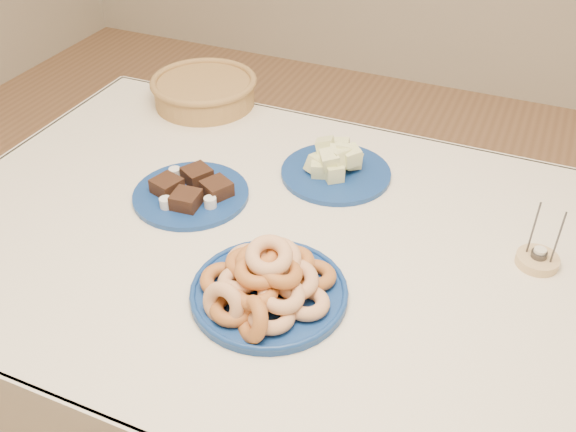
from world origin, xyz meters
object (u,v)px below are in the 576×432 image
object	(u,v)px
donut_platter	(267,284)
candle_holder	(538,259)
melon_plate	(336,165)
brownie_plate	(191,192)
wicker_basket	(204,90)
dining_table	(297,275)

from	to	relation	value
donut_platter	candle_holder	size ratio (longest dim) A/B	2.69
melon_plate	donut_platter	bearing A→B (deg)	-86.44
brownie_plate	candle_holder	world-z (taller)	candle_holder
donut_platter	wicker_basket	distance (m)	0.86
brownie_plate	candle_holder	xyz separation A→B (m)	(0.79, 0.08, -0.00)
dining_table	donut_platter	distance (m)	0.24
brownie_plate	candle_holder	size ratio (longest dim) A/B	2.32
brownie_plate	dining_table	bearing A→B (deg)	-9.26
melon_plate	candle_holder	bearing A→B (deg)	-16.85
melon_plate	brownie_plate	world-z (taller)	melon_plate
donut_platter	candle_holder	bearing A→B (deg)	33.74
donut_platter	brownie_plate	bearing A→B (deg)	142.48
candle_holder	dining_table	bearing A→B (deg)	-165.72
melon_plate	dining_table	bearing A→B (deg)	-87.56
dining_table	melon_plate	world-z (taller)	melon_plate
donut_platter	brownie_plate	xyz separation A→B (m)	(-0.31, 0.24, -0.02)
wicker_basket	candle_holder	bearing A→B (deg)	-20.02
melon_plate	candle_holder	distance (m)	0.53
wicker_basket	candle_holder	size ratio (longest dim) A/B	2.64
donut_platter	dining_table	bearing A→B (deg)	95.17
dining_table	candle_holder	size ratio (longest dim) A/B	11.57
wicker_basket	melon_plate	bearing A→B (deg)	-23.13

